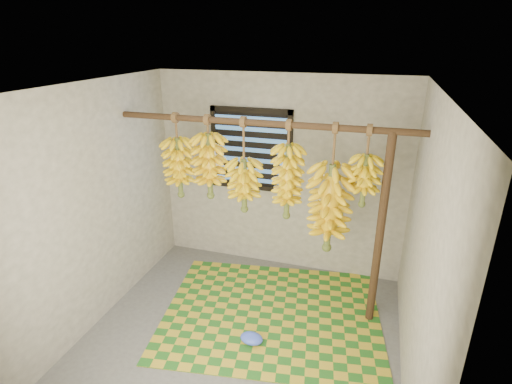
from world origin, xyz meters
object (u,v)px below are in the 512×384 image
(banana_bunch_f, at_px, (364,181))
(plastic_bag, at_px, (252,338))
(banana_bunch_d, at_px, (287,182))
(banana_bunch_b, at_px, (209,166))
(woven_mat, at_px, (272,313))
(banana_bunch_c, at_px, (244,185))
(support_post, at_px, (380,234))
(banana_bunch_a, at_px, (179,168))
(banana_bunch_e, at_px, (329,208))

(banana_bunch_f, bearing_deg, plastic_bag, -141.06)
(plastic_bag, bearing_deg, banana_bunch_d, 78.06)
(plastic_bag, distance_m, banana_bunch_b, 1.76)
(woven_mat, bearing_deg, banana_bunch_c, 148.48)
(support_post, height_order, plastic_bag, support_post)
(plastic_bag, relative_size, banana_bunch_d, 0.23)
(plastic_bag, xyz_separation_m, banana_bunch_d, (0.15, 0.71, 1.38))
(support_post, relative_size, woven_mat, 0.89)
(plastic_bag, bearing_deg, banana_bunch_b, 133.72)
(banana_bunch_c, height_order, banana_bunch_d, same)
(banana_bunch_a, distance_m, banana_bunch_f, 1.91)
(woven_mat, xyz_separation_m, banana_bunch_c, (-0.37, 0.23, 1.34))
(support_post, xyz_separation_m, banana_bunch_b, (-1.75, 0.00, 0.52))
(plastic_bag, height_order, banana_bunch_a, banana_bunch_a)
(woven_mat, relative_size, banana_bunch_f, 2.88)
(support_post, relative_size, banana_bunch_a, 2.20)
(banana_bunch_b, xyz_separation_m, banana_bunch_d, (0.83, 0.00, -0.08))
(banana_bunch_a, bearing_deg, support_post, 0.00)
(woven_mat, xyz_separation_m, banana_bunch_e, (0.50, 0.23, 1.20))
(banana_bunch_d, bearing_deg, banana_bunch_a, 180.00)
(woven_mat, relative_size, banana_bunch_d, 2.26)
(support_post, bearing_deg, banana_bunch_a, 180.00)
(banana_bunch_b, relative_size, banana_bunch_c, 0.89)
(support_post, xyz_separation_m, banana_bunch_c, (-1.37, 0.00, 0.35))
(banana_bunch_b, height_order, banana_bunch_d, same)
(banana_bunch_e, bearing_deg, woven_mat, -155.46)
(support_post, relative_size, plastic_bag, 8.74)
(banana_bunch_f, bearing_deg, banana_bunch_b, 180.00)
(woven_mat, relative_size, banana_bunch_b, 2.57)
(banana_bunch_c, bearing_deg, plastic_bag, -67.02)
(woven_mat, distance_m, banana_bunch_c, 1.41)
(plastic_bag, bearing_deg, banana_bunch_a, 145.45)
(support_post, distance_m, banana_bunch_c, 1.42)
(banana_bunch_a, height_order, banana_bunch_b, same)
(banana_bunch_d, xyz_separation_m, banana_bunch_e, (0.43, 0.00, -0.23))
(plastic_bag, height_order, banana_bunch_d, banana_bunch_d)
(banana_bunch_c, relative_size, banana_bunch_e, 0.76)
(banana_bunch_c, bearing_deg, banana_bunch_e, 0.00)
(woven_mat, relative_size, plastic_bag, 9.86)
(banana_bunch_b, bearing_deg, banana_bunch_f, 0.00)
(woven_mat, bearing_deg, plastic_bag, -98.85)
(support_post, relative_size, banana_bunch_d, 2.00)
(woven_mat, bearing_deg, banana_bunch_a, 168.23)
(plastic_bag, distance_m, banana_bunch_c, 1.50)
(banana_bunch_c, bearing_deg, woven_mat, -31.52)
(banana_bunch_a, xyz_separation_m, banana_bunch_e, (1.61, 0.00, -0.26))
(banana_bunch_b, bearing_deg, support_post, 0.00)
(banana_bunch_a, bearing_deg, banana_bunch_c, 0.00)
(banana_bunch_e, bearing_deg, banana_bunch_d, 180.00)
(banana_bunch_e, xyz_separation_m, banana_bunch_f, (0.30, 0.00, 0.32))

